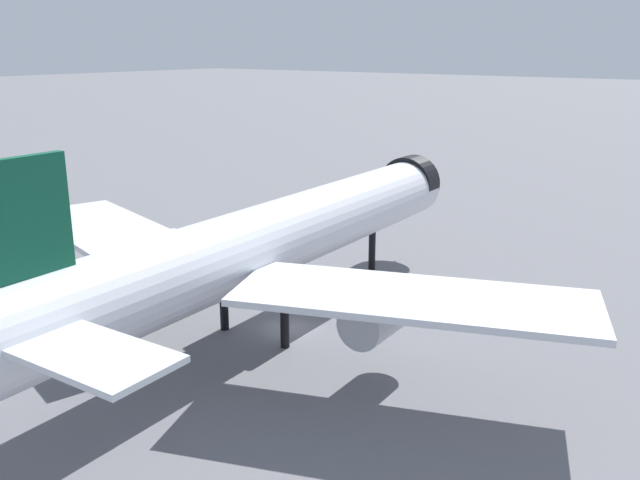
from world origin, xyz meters
TOP-DOWN VIEW (x-y plane):
  - ground at (0.00, 0.00)m, footprint 900.00×900.00m
  - airliner_near_gate at (-0.88, 1.22)m, footprint 57.32×52.29m

SIDE VIEW (x-z plane):
  - ground at x=0.00m, z-range 0.00..0.00m
  - airliner_near_gate at x=-0.88m, z-range -0.99..15.62m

